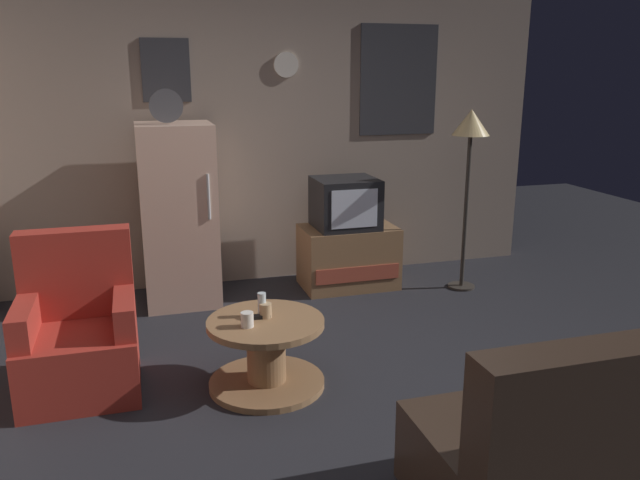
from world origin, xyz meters
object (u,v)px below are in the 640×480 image
wine_glass (262,305)px  mug_ceramic_white (247,320)px  couch (615,443)px  fridge (178,215)px  tv_stand (348,257)px  crt_tv (345,203)px  standing_lamp (470,137)px  coffee_table (266,353)px  mug_ceramic_tan (266,310)px  armchair (79,336)px  remote_control (258,317)px

wine_glass → mug_ceramic_white: bearing=-129.6°
wine_glass → couch: couch is taller
fridge → couch: bearing=-63.1°
tv_stand → crt_tv: (-0.04, -0.00, 0.50)m
standing_lamp → coffee_table: (-2.07, -1.33, -1.14)m
fridge → mug_ceramic_tan: size_ratio=19.67×
tv_stand → standing_lamp: (0.98, -0.33, 1.08)m
coffee_table → wine_glass: 0.30m
fridge → mug_ceramic_white: size_ratio=19.67×
coffee_table → armchair: 1.15m
fridge → mug_ceramic_white: (0.25, -1.76, -0.27)m
tv_stand → coffee_table: bearing=-123.5°
fridge → coffee_table: (0.38, -1.69, -0.53)m
coffee_table → crt_tv: bearing=57.3°
coffee_table → remote_control: remote_control is taller
armchair → couch: 3.00m
remote_control → couch: 2.04m
mug_ceramic_tan → remote_control: mug_ceramic_tan is taller
standing_lamp → wine_glass: 2.57m
wine_glass → armchair: 1.13m
coffee_table → wine_glass: bearing=95.6°
mug_ceramic_white → fridge: bearing=98.2°
mug_ceramic_white → crt_tv: bearing=55.5°
mug_ceramic_tan → tv_stand: bearing=56.0°
fridge → mug_ceramic_white: bearing=-81.8°
armchair → wine_glass: bearing=-12.8°
crt_tv → mug_ceramic_tan: 1.95m
mug_ceramic_tan → armchair: armchair is taller
mug_ceramic_tan → remote_control: bearing=-173.4°
tv_stand → coffee_table: (-1.10, -1.66, -0.06)m
crt_tv → remote_control: (-1.10, -1.62, -0.32)m
mug_ceramic_tan → armchair: 1.15m
crt_tv → couch: (0.20, -3.19, -0.46)m
coffee_table → standing_lamp: bearing=32.7°
tv_stand → mug_ceramic_white: (-1.22, -1.73, 0.21)m
fridge → coffee_table: fridge is taller
fridge → coffee_table: 1.81m
mug_ceramic_white → mug_ceramic_tan: same height
crt_tv → mug_ceramic_white: 2.12m
coffee_table → mug_ceramic_tan: 0.27m
fridge → armchair: bearing=-117.6°
armchair → couch: (2.36, -1.85, -0.03)m
crt_tv → standing_lamp: 1.21m
wine_glass → couch: 2.05m
crt_tv → coffee_table: crt_tv is taller
crt_tv → coffee_table: (-1.06, -1.66, -0.55)m
mug_ceramic_white → armchair: (-0.97, 0.39, -0.15)m
standing_lamp → mug_ceramic_white: size_ratio=17.67×
standing_lamp → fridge: bearing=171.6°
fridge → standing_lamp: size_ratio=1.11×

